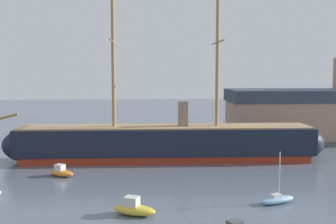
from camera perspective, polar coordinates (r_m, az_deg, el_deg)
name	(u,v)px	position (r m, az deg, el deg)	size (l,w,h in m)	color
tall_ship	(166,143)	(74.67, -0.32, -4.05)	(60.68, 12.47, 29.19)	maroon
motorboat_near_centre	(134,209)	(48.07, -4.48, -12.59)	(5.20, 3.72, 2.02)	gold
sailboat_mid_right	(277,199)	(53.36, 14.20, -11.10)	(4.93, 3.04, 6.16)	#7FB2D6
motorboat_alongside_bow	(61,172)	(66.20, -13.89, -7.70)	(4.51, 3.71, 1.77)	orange
dinghy_far_right	(301,149)	(87.74, 17.17, -4.71)	(2.67, 2.67, 0.62)	#B22D28
dinghy_distant_centre	(157,144)	(90.21, -1.45, -4.19)	(1.18, 2.52, 0.59)	#B22D28
dockside_warehouse_right	(323,115)	(101.17, 19.80, -0.36)	(45.20, 15.39, 18.24)	#565659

